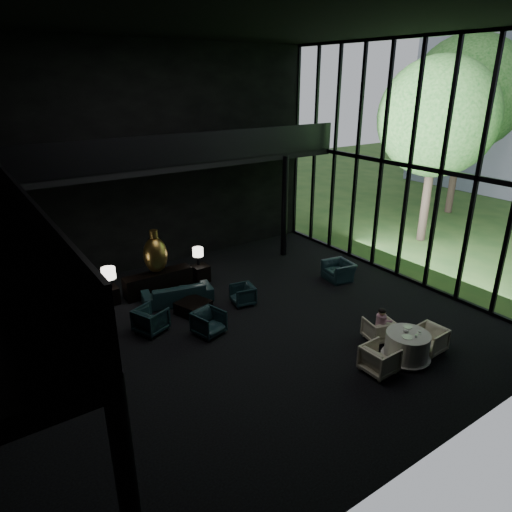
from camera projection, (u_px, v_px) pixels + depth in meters
floor at (236, 331)px, 13.07m from camera, size 14.00×12.00×0.02m
ceiling at (231, 18)px, 10.13m from camera, size 14.00×12.00×0.02m
wall_back at (145, 161)px, 16.20m from camera, size 14.00×0.04×8.00m
wall_front at (440, 271)px, 7.00m from camera, size 14.00×0.04×8.00m
curtain_wall at (410, 166)px, 15.26m from camera, size 0.20×12.00×8.00m
mezzanine_back at (183, 162)px, 15.96m from camera, size 12.00×2.00×0.25m
railing_left at (12, 199)px, 8.75m from camera, size 0.06×12.00×1.00m
railing_back at (195, 148)px, 14.97m from camera, size 12.00×0.06×1.00m
column_nw at (0, 243)px, 14.07m from camera, size 0.24×0.24×4.00m
column_ne at (285, 207)px, 17.93m from camera, size 0.24×0.24×4.00m
tree_near at (437, 118)px, 18.48m from camera, size 4.80×4.80×7.65m
tree_far at (467, 94)px, 22.37m from camera, size 5.60×5.60×8.80m
console at (158, 282)px, 15.26m from camera, size 2.31×0.52×0.73m
bronze_urn at (155, 254)px, 14.93m from camera, size 0.78×0.78×1.46m
side_table_left at (110, 295)px, 14.54m from camera, size 0.51×0.51×0.56m
table_lamp_left at (109, 274)px, 14.14m from camera, size 0.44×0.44×0.73m
side_table_right at (201, 273)px, 16.14m from camera, size 0.54×0.54×0.59m
table_lamp_right at (198, 253)px, 15.97m from camera, size 0.37×0.37×0.63m
sofa at (177, 289)px, 14.56m from camera, size 2.42×1.16×0.91m
lounge_armchair_west at (151, 318)px, 12.89m from camera, size 1.03×1.06×0.85m
lounge_armchair_east at (243, 295)px, 14.50m from camera, size 0.69×0.72×0.64m
lounge_armchair_south at (209, 322)px, 12.77m from camera, size 0.92×0.88×0.78m
window_armchair at (339, 269)px, 16.24m from camera, size 0.74×1.02×0.83m
coffee_table at (193, 307)px, 13.98m from camera, size 1.10×1.10×0.38m
dining_table at (407, 348)px, 11.64m from camera, size 1.25×1.25×0.75m
dining_chair_north at (378, 329)px, 12.52m from camera, size 0.74×0.71×0.64m
dining_chair_east at (429, 339)px, 11.99m from camera, size 0.69×0.74×0.72m
dining_chair_west at (380, 358)px, 11.12m from camera, size 0.73×0.78×0.79m
child at (381, 319)px, 12.22m from camera, size 0.28×0.28×0.59m
plate_a at (407, 337)px, 11.32m from camera, size 0.31×0.31×0.02m
plate_b at (408, 327)px, 11.78m from camera, size 0.25×0.25×0.02m
saucer at (419, 333)px, 11.49m from camera, size 0.16×0.16×0.01m
coffee_cup at (420, 331)px, 11.51m from camera, size 0.08×0.08×0.06m
cereal_bowl at (406, 331)px, 11.55m from camera, size 0.14×0.14×0.07m
cream_pot at (416, 336)px, 11.31m from camera, size 0.07×0.07×0.07m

